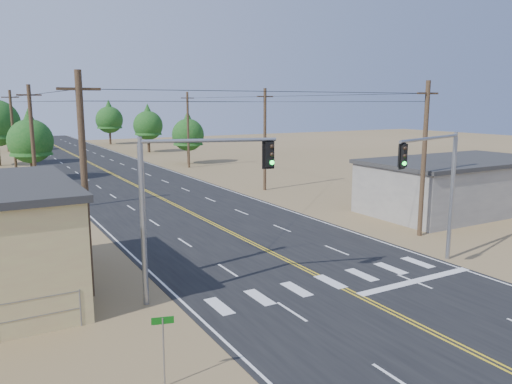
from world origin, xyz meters
TOP-DOWN VIEW (x-y plane):
  - ground at (0.00, 0.00)m, footprint 220.00×220.00m
  - road at (0.00, 30.00)m, footprint 15.00×200.00m
  - building_right at (19.00, 16.00)m, footprint 15.00×8.00m
  - utility_pole_left_near at (-10.50, 12.00)m, footprint 1.80×0.30m
  - utility_pole_left_mid at (-10.50, 32.00)m, footprint 1.80×0.30m
  - utility_pole_left_far at (-10.50, 52.00)m, footprint 1.80×0.30m
  - utility_pole_right_near at (10.50, 12.00)m, footprint 1.80×0.30m
  - utility_pole_right_mid at (10.50, 32.00)m, footprint 1.80×0.30m
  - utility_pole_right_far at (10.50, 52.00)m, footprint 1.80×0.30m
  - signal_mast_left at (-7.02, 9.34)m, footprint 5.67×1.98m
  - signal_mast_right at (6.24, 7.14)m, footprint 6.09×2.11m
  - street_sign at (-10.09, 3.32)m, footprint 0.66×0.21m
  - tree_left_near at (-9.00, 49.68)m, footprint 4.84×4.84m
  - tree_left_far at (-9.00, 88.59)m, footprint 4.78×4.78m
  - tree_right_near at (11.96, 55.69)m, footprint 4.52×4.52m
  - tree_right_mid at (12.37, 75.13)m, footprint 5.09×5.09m
  - tree_right_far at (10.60, 95.54)m, footprint 5.53×5.53m

SIDE VIEW (x-z plane):
  - ground at x=0.00m, z-range 0.00..0.00m
  - road at x=0.00m, z-range 0.00..0.02m
  - street_sign at x=-10.09m, z-range 0.39..2.67m
  - building_right at x=19.00m, z-range 0.00..4.00m
  - tree_right_near at x=11.96m, z-range 0.84..8.37m
  - signal_mast_right at x=6.24m, z-range 1.29..8.38m
  - tree_left_far at x=-9.00m, z-range 0.89..8.85m
  - signal_mast_left at x=-7.02m, z-range 1.27..8.53m
  - tree_left_near at x=-9.00m, z-range 0.90..8.97m
  - utility_pole_left_near at x=-10.50m, z-range 0.12..10.12m
  - utility_pole_left_mid at x=-10.50m, z-range 0.12..10.12m
  - utility_pole_left_far at x=-10.50m, z-range 0.12..10.12m
  - utility_pole_right_near at x=10.50m, z-range 0.12..10.12m
  - utility_pole_right_mid at x=10.50m, z-range 0.12..10.12m
  - utility_pole_right_far at x=10.50m, z-range 0.12..10.12m
  - tree_right_mid at x=12.37m, z-range 0.94..9.42m
  - tree_right_far at x=10.60m, z-range 1.03..10.24m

